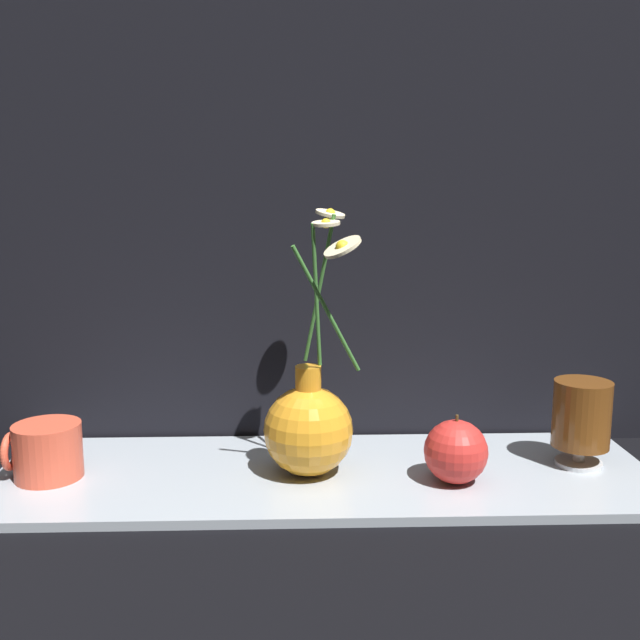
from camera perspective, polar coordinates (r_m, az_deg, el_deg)
ground_plane at (r=0.99m, az=0.40°, el=-12.62°), size 6.00×6.00×0.00m
shelf at (r=0.99m, az=0.40°, el=-12.30°), size 0.89×0.29×0.01m
backdrop_wall at (r=1.09m, az=0.09°, el=18.95°), size 1.39×0.02×1.10m
vase_with_flowers at (r=0.96m, az=-0.90°, el=-8.42°), size 0.13×0.18×0.35m
yellow_mug at (r=1.02m, az=-21.05°, el=-9.75°), size 0.10×0.09×0.07m
tea_glass at (r=1.05m, az=20.19°, el=-7.24°), size 0.08×0.08×0.12m
orange_fruit at (r=0.95m, az=10.81°, el=-10.30°), size 0.08×0.08×0.09m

